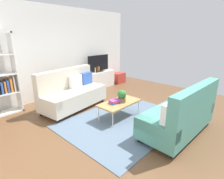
% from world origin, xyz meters
% --- Properties ---
extents(ground_plane, '(7.68, 7.68, 0.00)m').
position_xyz_m(ground_plane, '(0.00, 0.00, 0.00)').
color(ground_plane, brown).
extents(wall_far, '(6.40, 0.12, 2.90)m').
position_xyz_m(wall_far, '(0.00, 2.80, 1.45)').
color(wall_far, white).
rests_on(wall_far, ground_plane).
extents(area_rug, '(2.90, 2.20, 0.01)m').
position_xyz_m(area_rug, '(0.05, -0.11, 0.01)').
color(area_rug, slate).
rests_on(area_rug, ground_plane).
extents(couch_beige, '(2.00, 1.10, 1.10)m').
position_xyz_m(couch_beige, '(-0.29, 1.51, 0.45)').
color(couch_beige, beige).
rests_on(couch_beige, ground_plane).
extents(couch_green, '(1.93, 0.91, 1.10)m').
position_xyz_m(couch_green, '(0.38, -1.33, 0.44)').
color(couch_green, teal).
rests_on(couch_green, ground_plane).
extents(coffee_table, '(1.10, 0.56, 0.42)m').
position_xyz_m(coffee_table, '(0.10, 0.09, 0.39)').
color(coffee_table, '#B7844C').
rests_on(coffee_table, ground_plane).
extents(tv_console, '(1.40, 0.44, 0.64)m').
position_xyz_m(tv_console, '(1.58, 2.46, 0.32)').
color(tv_console, silver).
rests_on(tv_console, ground_plane).
extents(tv, '(1.00, 0.20, 0.64)m').
position_xyz_m(tv, '(1.58, 2.44, 0.95)').
color(tv, black).
rests_on(tv, tv_console).
extents(storage_trunk, '(0.52, 0.40, 0.44)m').
position_xyz_m(storage_trunk, '(2.68, 2.36, 0.22)').
color(storage_trunk, '#B2382D').
rests_on(storage_trunk, ground_plane).
extents(potted_plant, '(0.22, 0.22, 0.31)m').
position_xyz_m(potted_plant, '(0.14, 0.05, 0.58)').
color(potted_plant, brown).
rests_on(potted_plant, coffee_table).
extents(table_book_0, '(0.26, 0.21, 0.04)m').
position_xyz_m(table_book_0, '(-0.04, 0.13, 0.44)').
color(table_book_0, '#3359B2').
rests_on(table_book_0, coffee_table).
extents(table_book_1, '(0.26, 0.21, 0.03)m').
position_xyz_m(table_book_1, '(-0.04, 0.13, 0.47)').
color(table_book_1, red).
rests_on(table_book_1, table_book_0).
extents(table_book_2, '(0.27, 0.23, 0.03)m').
position_xyz_m(table_book_2, '(-0.04, 0.13, 0.50)').
color(table_book_2, purple).
rests_on(table_book_2, table_book_1).
extents(vase_0, '(0.13, 0.13, 0.17)m').
position_xyz_m(vase_0, '(1.00, 2.51, 0.72)').
color(vase_0, '#4C72B2').
rests_on(vase_0, tv_console).
extents(vase_1, '(0.14, 0.14, 0.13)m').
position_xyz_m(vase_1, '(1.19, 2.51, 0.71)').
color(vase_1, '#4C72B2').
rests_on(vase_1, tv_console).
extents(bottle_0, '(0.04, 0.04, 0.19)m').
position_xyz_m(bottle_0, '(1.39, 2.42, 0.73)').
color(bottle_0, silver).
rests_on(bottle_0, tv_console).
extents(bottle_1, '(0.04, 0.04, 0.21)m').
position_xyz_m(bottle_1, '(1.48, 2.42, 0.74)').
color(bottle_1, red).
rests_on(bottle_1, tv_console).
extents(bottle_2, '(0.05, 0.05, 0.21)m').
position_xyz_m(bottle_2, '(1.57, 2.42, 0.75)').
color(bottle_2, gold).
rests_on(bottle_2, tv_console).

